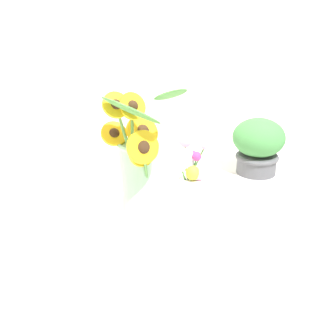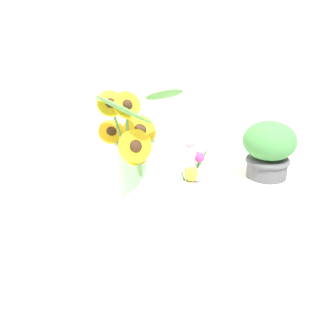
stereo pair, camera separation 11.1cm
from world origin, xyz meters
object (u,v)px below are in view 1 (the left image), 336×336
at_px(potted_plant, 258,145).
at_px(vase_small_center, 190,188).
at_px(mason_jar_sunflowers, 140,171).
at_px(vase_bulb_right, 189,168).
at_px(serving_tray, 168,208).

bearing_deg(potted_plant, vase_small_center, -165.77).
height_order(vase_small_center, potted_plant, potted_plant).
relative_size(mason_jar_sunflowers, potted_plant, 1.90).
bearing_deg(mason_jar_sunflowers, vase_bulb_right, 18.97).
xyz_separation_m(vase_small_center, vase_bulb_right, (0.08, 0.10, 0.01)).
distance_m(vase_bulb_right, potted_plant, 0.32).
distance_m(serving_tray, vase_bulb_right, 0.15).
height_order(serving_tray, vase_bulb_right, vase_bulb_right).
bearing_deg(vase_bulb_right, potted_plant, 0.66).
xyz_separation_m(mason_jar_sunflowers, potted_plant, (0.55, 0.08, -0.06)).
bearing_deg(serving_tray, vase_bulb_right, 20.29).
relative_size(mason_jar_sunflowers, vase_small_center, 2.48).
bearing_deg(vase_bulb_right, vase_small_center, -128.09).
height_order(serving_tray, vase_small_center, vase_small_center).
distance_m(serving_tray, mason_jar_sunflowers, 0.20).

